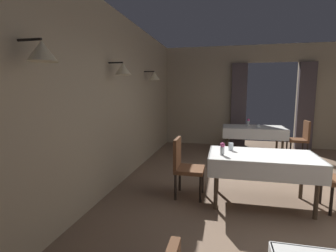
# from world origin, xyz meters

# --- Properties ---
(ground) EXTENTS (10.08, 10.08, 0.00)m
(ground) POSITION_xyz_m (0.00, 0.00, 0.00)
(ground) COLOR #7A604C
(wall_left) EXTENTS (0.49, 8.40, 3.00)m
(wall_left) POSITION_xyz_m (-3.20, 0.00, 1.51)
(wall_left) COLOR tan
(wall_left) RESTS_ON ground
(wall_back) EXTENTS (6.40, 0.27, 3.00)m
(wall_back) POSITION_xyz_m (0.00, 4.18, 1.51)
(wall_back) COLOR tan
(wall_back) RESTS_ON ground
(dining_table_mid) EXTENTS (1.51, 0.89, 0.75)m
(dining_table_mid) POSITION_xyz_m (-0.78, -0.00, 0.66)
(dining_table_mid) COLOR #4C3D2D
(dining_table_mid) RESTS_ON ground
(dining_table_far) EXTENTS (1.54, 0.91, 0.75)m
(dining_table_far) POSITION_xyz_m (-0.59, 2.97, 0.66)
(dining_table_far) COLOR #4C3D2D
(dining_table_far) RESTS_ON ground
(chair_mid_left) EXTENTS (0.44, 0.44, 0.93)m
(chair_mid_left) POSITION_xyz_m (-1.92, 0.03, 0.52)
(chair_mid_left) COLOR black
(chair_mid_left) RESTS_ON ground
(chair_far_right) EXTENTS (0.45, 0.44, 0.93)m
(chair_far_right) POSITION_xyz_m (0.57, 3.02, 0.52)
(chair_far_right) COLOR black
(chair_far_right) RESTS_ON ground
(flower_vase_mid) EXTENTS (0.07, 0.07, 0.18)m
(flower_vase_mid) POSITION_xyz_m (-1.34, -0.19, 0.85)
(flower_vase_mid) COLOR silver
(flower_vase_mid) RESTS_ON dining_table_mid
(glass_mid_b) EXTENTS (0.07, 0.07, 0.12)m
(glass_mid_b) POSITION_xyz_m (-1.22, 0.15, 0.81)
(glass_mid_b) COLOR silver
(glass_mid_b) RESTS_ON dining_table_mid
(flower_vase_far) EXTENTS (0.07, 0.07, 0.19)m
(flower_vase_far) POSITION_xyz_m (-0.70, 3.11, 0.86)
(flower_vase_far) COLOR silver
(flower_vase_far) RESTS_ON dining_table_far
(plate_far_b) EXTENTS (0.22, 0.22, 0.01)m
(plate_far_b) POSITION_xyz_m (-0.44, 3.21, 0.76)
(plate_far_b) COLOR white
(plate_far_b) RESTS_ON dining_table_far
(plate_far_c) EXTENTS (0.18, 0.18, 0.01)m
(plate_far_c) POSITION_xyz_m (-0.74, 2.72, 0.76)
(plate_far_c) COLOR white
(plate_far_c) RESTS_ON dining_table_far
(glass_far_d) EXTENTS (0.07, 0.07, 0.08)m
(glass_far_d) POSITION_xyz_m (-0.49, 2.82, 0.79)
(glass_far_d) COLOR silver
(glass_far_d) RESTS_ON dining_table_far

